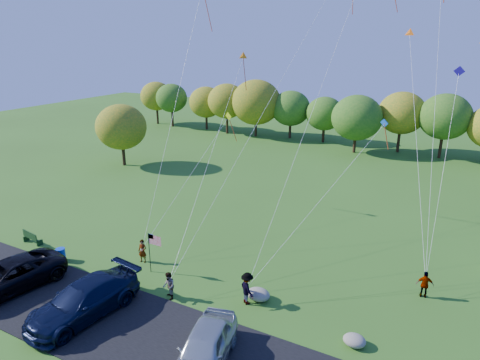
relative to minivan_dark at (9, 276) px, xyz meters
The scene contains 15 objects.
ground 10.90m from the minivan_dark, 24.19° to the left, with size 140.00×140.00×0.00m, color #315E1A.
asphalt_lane 9.96m from the minivan_dark, ahead, with size 44.00×6.00×0.06m, color black.
treeline 41.69m from the minivan_dark, 75.65° to the left, with size 76.61×27.60×8.01m.
minivan_dark is the anchor object (origin of this frame).
minivan_navy 5.69m from the minivan_dark, ahead, with size 2.53×6.23×1.81m, color black.
minivan_silver 13.13m from the minivan_dark, ahead, with size 2.03×5.05×1.72m, color #AFB6BB.
flyer_a 7.67m from the minivan_dark, 53.45° to the left, with size 0.57×0.38×1.57m, color #4C4C59.
flyer_b 9.33m from the minivan_dark, 23.02° to the left, with size 0.78×0.61×1.61m, color #4C4C59.
flyer_c 13.69m from the minivan_dark, 22.93° to the left, with size 1.20×0.69×1.85m, color #4C4C59.
flyer_d 23.58m from the minivan_dark, 26.64° to the left, with size 0.93×0.39×1.59m, color #4C4C59.
park_bench 6.03m from the minivan_dark, 132.73° to the left, with size 1.71×0.53×0.95m.
trash_barrel 3.79m from the minivan_dark, 93.84° to the left, with size 0.58×0.58×0.87m, color #0C39BE.
flag_assembly 8.23m from the minivan_dark, 41.70° to the left, with size 0.98×0.64×2.65m.
boulder_near 14.31m from the minivan_dark, 24.46° to the left, with size 1.33×1.05×0.67m, color gray.
boulder_far 19.25m from the minivan_dark, 14.19° to the left, with size 1.08×0.90×0.56m, color gray.
Camera 1 is at (11.93, -17.04, 13.89)m, focal length 32.00 mm.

